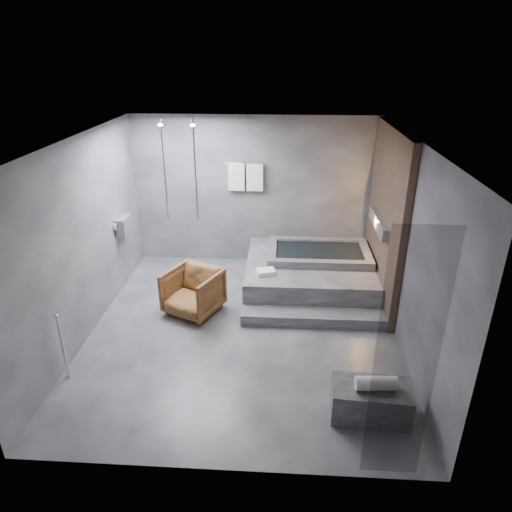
{
  "coord_description": "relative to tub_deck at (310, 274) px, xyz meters",
  "views": [
    {
      "loc": [
        0.55,
        -5.74,
        3.86
      ],
      "look_at": [
        0.17,
        0.3,
        1.09
      ],
      "focal_mm": 32.0,
      "sensor_mm": 36.0,
      "label": 1
    }
  ],
  "objects": [
    {
      "name": "tub_step",
      "position": [
        0.0,
        -1.18,
        -0.16
      ],
      "size": [
        2.2,
        0.36,
        0.18
      ],
      "primitive_type": "cube",
      "color": "#38383B",
      "rests_on": "ground"
    },
    {
      "name": "room",
      "position": [
        -0.65,
        -1.21,
        1.48
      ],
      "size": [
        5.0,
        5.04,
        2.82
      ],
      "color": "#333335",
      "rests_on": "ground"
    },
    {
      "name": "tub_deck",
      "position": [
        0.0,
        0.0,
        0.0
      ],
      "size": [
        2.2,
        2.0,
        0.5
      ],
      "primitive_type": "cube",
      "color": "#38383B",
      "rests_on": "ground"
    },
    {
      "name": "deck_towel",
      "position": [
        -0.75,
        -0.56,
        0.29
      ],
      "size": [
        0.34,
        0.28,
        0.08
      ],
      "primitive_type": "cube",
      "rotation": [
        0.0,
        0.0,
        0.28
      ],
      "color": "white",
      "rests_on": "tub_deck"
    },
    {
      "name": "driftwood_chair",
      "position": [
        -1.88,
        -0.97,
        0.11
      ],
      "size": [
        1.03,
        1.04,
        0.72
      ],
      "primitive_type": "imported",
      "rotation": [
        0.0,
        0.0,
        -0.44
      ],
      "color": "#432610",
      "rests_on": "ground"
    },
    {
      "name": "concrete_bench",
      "position": [
        0.55,
        -3.08,
        -0.05
      ],
      "size": [
        0.91,
        0.54,
        0.4
      ],
      "primitive_type": "cube",
      "rotation": [
        0.0,
        0.0,
        -0.07
      ],
      "color": "#2F2F31",
      "rests_on": "ground"
    },
    {
      "name": "rolled_towel",
      "position": [
        0.58,
        -3.12,
        0.23
      ],
      "size": [
        0.46,
        0.19,
        0.16
      ],
      "primitive_type": "cylinder",
      "rotation": [
        0.0,
        1.57,
        0.06
      ],
      "color": "silver",
      "rests_on": "concrete_bench"
    }
  ]
}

